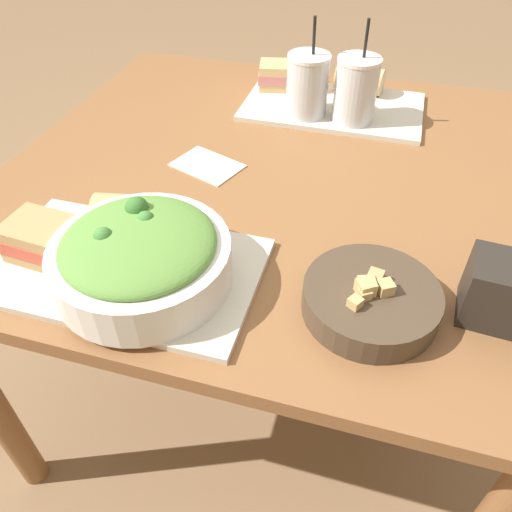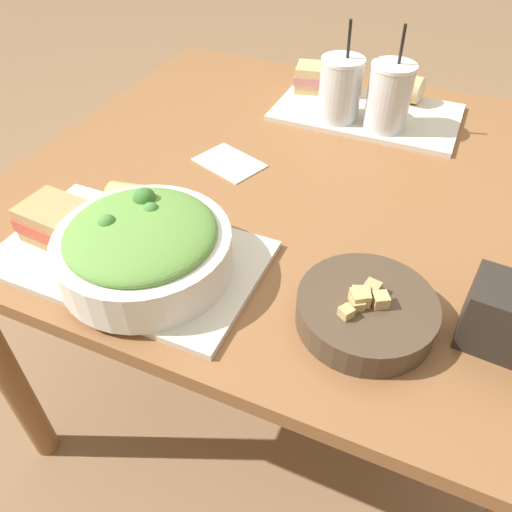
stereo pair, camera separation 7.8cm
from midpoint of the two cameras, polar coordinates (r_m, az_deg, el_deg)
ground_plane at (r=1.58m, az=0.01°, el=-12.85°), size 12.00×12.00×0.00m
dining_table at (r=1.12m, az=0.01°, el=5.91°), size 1.12×1.08×0.72m
tray_near at (r=0.86m, az=-17.27°, el=-1.48°), size 0.44×0.26×0.01m
tray_far at (r=1.32m, az=7.04°, el=16.53°), size 0.44×0.26×0.01m
salad_bowl at (r=0.79m, az=-15.80°, el=-0.09°), size 0.28×0.28×0.11m
soup_bowl at (r=0.76m, az=10.13°, el=-4.98°), size 0.20×0.20×0.07m
sandwich_near at (r=0.90m, az=-24.97°, el=1.51°), size 0.15×0.10×0.06m
baguette_near at (r=0.90m, az=-16.26°, el=4.60°), size 0.14×0.09×0.07m
sandwich_far at (r=1.39m, az=1.82°, el=19.86°), size 0.16×0.11×0.06m
baguette_far at (r=1.39m, az=10.20°, el=19.21°), size 0.13×0.08×0.07m
drink_cup_dark at (r=1.24m, az=4.00°, el=18.66°), size 0.10×0.10×0.23m
drink_cup_red at (r=1.22m, az=9.45°, el=17.97°), size 0.10×0.10×0.23m
napkin_folded at (r=1.09m, az=-7.67°, el=10.15°), size 0.16×0.14×0.00m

